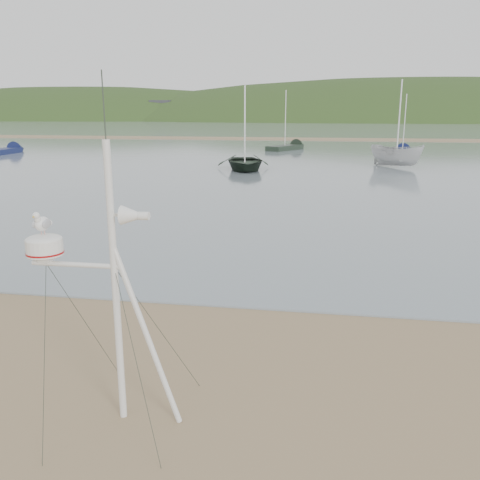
% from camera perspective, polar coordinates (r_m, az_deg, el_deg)
% --- Properties ---
extents(ground, '(560.00, 560.00, 0.00)m').
position_cam_1_polar(ground, '(8.27, -18.30, -16.88)').
color(ground, '#846B4C').
rests_on(ground, ground).
extents(water, '(560.00, 256.00, 0.04)m').
position_cam_1_polar(water, '(138.29, 8.17, 12.52)').
color(water, slate).
rests_on(water, ground).
extents(sandbar, '(560.00, 7.00, 0.07)m').
position_cam_1_polar(sandbar, '(76.37, 6.91, 11.20)').
color(sandbar, '#846B4C').
rests_on(sandbar, water).
extents(hill_ridge, '(620.00, 180.00, 80.00)m').
position_cam_1_polar(hill_ridge, '(242.82, 13.08, 8.37)').
color(hill_ridge, '#233917').
rests_on(hill_ridge, ground).
extents(far_cottages, '(294.40, 6.30, 8.00)m').
position_cam_1_polar(far_cottages, '(202.18, 9.59, 14.14)').
color(far_cottages, silver).
rests_on(far_cottages, ground).
extents(mast_rig, '(2.07, 2.21, 4.67)m').
position_cam_1_polar(mast_rig, '(7.20, -14.00, -11.24)').
color(mast_rig, silver).
rests_on(mast_rig, ground).
extents(boat_dark, '(3.93, 1.91, 5.29)m').
position_cam_1_polar(boat_dark, '(36.40, 0.54, 12.02)').
color(boat_dark, black).
rests_on(boat_dark, water).
extents(boat_white, '(2.44, 2.44, 4.54)m').
position_cam_1_polar(boat_white, '(39.90, 17.31, 11.05)').
color(boat_white, silver).
rests_on(boat_white, water).
extents(sailboat_blue_near, '(1.76, 6.90, 6.85)m').
position_cam_1_polar(sailboat_blue_near, '(56.41, -24.38, 9.18)').
color(sailboat_blue_near, '#141C48').
rests_on(sailboat_blue_near, ground).
extents(sailboat_dark_mid, '(4.53, 6.80, 6.75)m').
position_cam_1_polar(sailboat_dark_mid, '(56.84, 6.00, 10.39)').
color(sailboat_dark_mid, black).
rests_on(sailboat_dark_mid, ground).
extents(sailboat_blue_far, '(2.47, 6.27, 6.11)m').
position_cam_1_polar(sailboat_blue_far, '(53.05, 17.81, 9.51)').
color(sailboat_blue_far, '#141C48').
rests_on(sailboat_blue_far, ground).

